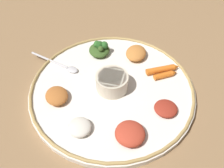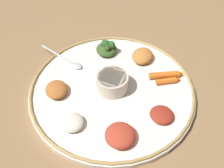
{
  "view_description": "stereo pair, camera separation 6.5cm",
  "coord_description": "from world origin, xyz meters",
  "px_view_note": "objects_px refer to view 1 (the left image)",
  "views": [
    {
      "loc": [
        -0.35,
        -0.26,
        0.51
      ],
      "look_at": [
        0.0,
        0.0,
        0.03
      ],
      "focal_mm": 39.19,
      "sensor_mm": 36.0,
      "label": 1
    },
    {
      "loc": [
        -0.31,
        -0.31,
        0.51
      ],
      "look_at": [
        0.0,
        0.0,
        0.03
      ],
      "focal_mm": 39.19,
      "sensor_mm": 36.0,
      "label": 2
    }
  ],
  "objects_px": {
    "center_bowl": "(112,82)",
    "carrot_near_spoon": "(165,75)",
    "greens_pile": "(100,49)",
    "spoon": "(61,65)",
    "carrot_outer": "(162,69)"
  },
  "relations": [
    {
      "from": "spoon",
      "to": "center_bowl",
      "type": "bearing_deg",
      "value": -82.86
    },
    {
      "from": "center_bowl",
      "to": "carrot_near_spoon",
      "type": "bearing_deg",
      "value": -37.73
    },
    {
      "from": "center_bowl",
      "to": "carrot_outer",
      "type": "bearing_deg",
      "value": -29.83
    },
    {
      "from": "center_bowl",
      "to": "greens_pile",
      "type": "bearing_deg",
      "value": 51.64
    },
    {
      "from": "center_bowl",
      "to": "greens_pile",
      "type": "relative_size",
      "value": 0.93
    },
    {
      "from": "greens_pile",
      "to": "carrot_near_spoon",
      "type": "height_order",
      "value": "greens_pile"
    },
    {
      "from": "greens_pile",
      "to": "spoon",
      "type": "bearing_deg",
      "value": 154.61
    },
    {
      "from": "spoon",
      "to": "carrot_outer",
      "type": "height_order",
      "value": "carrot_outer"
    },
    {
      "from": "center_bowl",
      "to": "carrot_near_spoon",
      "type": "height_order",
      "value": "center_bowl"
    },
    {
      "from": "spoon",
      "to": "carrot_near_spoon",
      "type": "bearing_deg",
      "value": -61.48
    },
    {
      "from": "spoon",
      "to": "carrot_outer",
      "type": "xyz_separation_m",
      "value": [
        0.16,
        -0.25,
        0.01
      ]
    },
    {
      "from": "center_bowl",
      "to": "carrot_outer",
      "type": "height_order",
      "value": "center_bowl"
    },
    {
      "from": "greens_pile",
      "to": "carrot_near_spoon",
      "type": "distance_m",
      "value": 0.21
    },
    {
      "from": "spoon",
      "to": "carrot_outer",
      "type": "relative_size",
      "value": 1.94
    },
    {
      "from": "carrot_near_spoon",
      "to": "center_bowl",
      "type": "bearing_deg",
      "value": 142.27
    }
  ]
}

